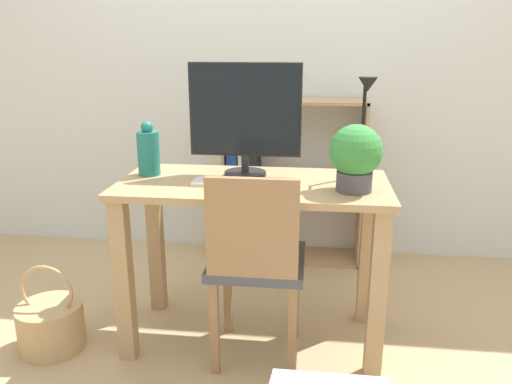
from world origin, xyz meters
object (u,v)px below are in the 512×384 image
(desk_lamp, at_px, (365,118))
(chair, at_px, (256,260))
(monitor, at_px, (245,115))
(keyboard, at_px, (241,183))
(bookshelf, at_px, (266,187))
(basket, at_px, (51,325))
(vase, at_px, (148,151))
(potted_plant, at_px, (356,155))

(desk_lamp, relative_size, chair, 0.51)
(monitor, relative_size, keyboard, 1.22)
(bookshelf, height_order, basket, bookshelf)
(vase, relative_size, chair, 0.28)
(chair, relative_size, basket, 2.12)
(monitor, bearing_deg, basket, -160.47)
(potted_plant, bearing_deg, bookshelf, 113.93)
(desk_lamp, relative_size, basket, 1.09)
(potted_plant, distance_m, chair, 0.59)
(vase, xyz_separation_m, bookshelf, (0.45, 0.88, -0.41))
(vase, xyz_separation_m, desk_lamp, (0.96, 0.02, 0.16))
(potted_plant, xyz_separation_m, basket, (-1.34, -0.10, -0.80))
(vase, distance_m, potted_plant, 0.93)
(bookshelf, relative_size, basket, 2.49)
(desk_lamp, xyz_separation_m, bookshelf, (-0.50, 0.86, -0.57))
(monitor, height_order, keyboard, monitor)
(desk_lamp, relative_size, potted_plant, 1.63)
(keyboard, distance_m, bookshelf, 1.05)
(monitor, distance_m, potted_plant, 0.53)
(monitor, xyz_separation_m, potted_plant, (0.48, -0.20, -0.13))
(desk_lamp, bearing_deg, monitor, 177.59)
(monitor, height_order, potted_plant, monitor)
(monitor, bearing_deg, keyboard, -88.21)
(chair, bearing_deg, potted_plant, 19.99)
(potted_plant, xyz_separation_m, bookshelf, (-0.46, 1.04, -0.45))
(chair, xyz_separation_m, basket, (-0.94, -0.01, -0.37))
(chair, distance_m, basket, 1.01)
(potted_plant, bearing_deg, basket, -175.54)
(monitor, height_order, basket, monitor)
(keyboard, height_order, potted_plant, potted_plant)
(desk_lamp, distance_m, potted_plant, 0.22)
(monitor, distance_m, keyboard, 0.31)
(desk_lamp, bearing_deg, basket, -168.39)
(desk_lamp, height_order, potted_plant, desk_lamp)
(keyboard, bearing_deg, bookshelf, 89.42)
(vase, xyz_separation_m, chair, (0.52, -0.25, -0.40))
(keyboard, relative_size, desk_lamp, 0.92)
(desk_lamp, bearing_deg, chair, -147.77)
(monitor, height_order, bookshelf, monitor)
(keyboard, bearing_deg, vase, 165.12)
(potted_plant, height_order, chair, potted_plant)
(bookshelf, bearing_deg, desk_lamp, -59.57)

